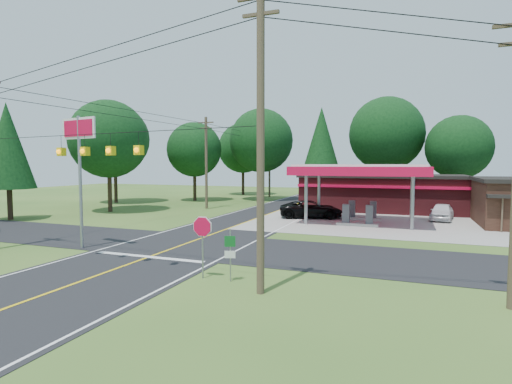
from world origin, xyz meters
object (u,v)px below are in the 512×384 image
(sedan_car, at_px, (442,212))
(octagonal_stop_sign, at_px, (202,231))
(gas_canopy, at_px, (361,172))
(suv_car, at_px, (311,209))
(big_stop_sign, at_px, (79,149))

(sedan_car, xyz_separation_m, octagonal_stop_sign, (-10.98, -23.01, 1.30))
(gas_canopy, distance_m, sedan_car, 8.40)
(suv_car, bearing_deg, sedan_car, -92.04)
(gas_canopy, height_order, suv_car, gas_canopy)
(suv_car, distance_m, octagonal_stop_sign, 20.55)
(big_stop_sign, bearing_deg, gas_canopy, 48.95)
(gas_canopy, height_order, octagonal_stop_sign, gas_canopy)
(suv_car, xyz_separation_m, big_stop_sign, (-9.50, -17.58, 4.97))
(suv_car, height_order, sedan_car, suv_car)
(sedan_car, height_order, octagonal_stop_sign, octagonal_stop_sign)
(sedan_car, height_order, big_stop_sign, big_stop_sign)
(octagonal_stop_sign, bearing_deg, gas_canopy, 76.69)
(gas_canopy, relative_size, octagonal_stop_sign, 3.92)
(suv_car, relative_size, sedan_car, 1.31)
(big_stop_sign, height_order, octagonal_stop_sign, big_stop_sign)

